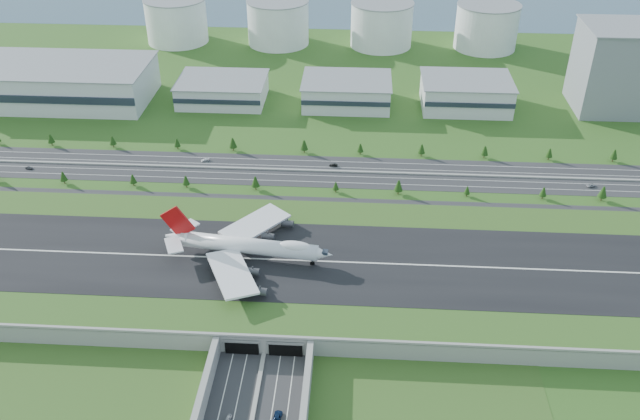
# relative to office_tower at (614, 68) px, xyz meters

# --- Properties ---
(ground) EXTENTS (1200.00, 1200.00, 0.00)m
(ground) POSITION_rel_office_tower_xyz_m (-200.00, -195.00, -27.50)
(ground) COLOR #205119
(ground) RESTS_ON ground
(airfield_deck) EXTENTS (520.00, 100.00, 9.20)m
(airfield_deck) POSITION_rel_office_tower_xyz_m (-200.00, -195.09, -23.38)
(airfield_deck) COLOR gray
(airfield_deck) RESTS_ON ground
(north_expressway) EXTENTS (560.00, 36.00, 0.12)m
(north_expressway) POSITION_rel_office_tower_xyz_m (-200.00, -100.00, -27.44)
(north_expressway) COLOR #28282B
(north_expressway) RESTS_ON ground
(tree_row) EXTENTS (496.78, 48.71, 8.47)m
(tree_row) POSITION_rel_office_tower_xyz_m (-165.01, -99.51, -22.65)
(tree_row) COLOR #3D2819
(tree_row) RESTS_ON ground
(hangar_west) EXTENTS (120.00, 60.00, 25.00)m
(hangar_west) POSITION_rel_office_tower_xyz_m (-370.00, -10.00, -15.00)
(hangar_west) COLOR silver
(hangar_west) RESTS_ON ground
(hangar_mid_a) EXTENTS (58.00, 42.00, 15.00)m
(hangar_mid_a) POSITION_rel_office_tower_xyz_m (-260.00, -5.00, -20.00)
(hangar_mid_a) COLOR silver
(hangar_mid_a) RESTS_ON ground
(hangar_mid_b) EXTENTS (58.00, 42.00, 17.00)m
(hangar_mid_b) POSITION_rel_office_tower_xyz_m (-175.00, -5.00, -19.00)
(hangar_mid_b) COLOR silver
(hangar_mid_b) RESTS_ON ground
(hangar_mid_c) EXTENTS (58.00, 42.00, 19.00)m
(hangar_mid_c) POSITION_rel_office_tower_xyz_m (-95.00, -5.00, -18.00)
(hangar_mid_c) COLOR silver
(hangar_mid_c) RESTS_ON ground
(office_tower) EXTENTS (46.00, 46.00, 55.00)m
(office_tower) POSITION_rel_office_tower_xyz_m (0.00, 0.00, 0.00)
(office_tower) COLOR gray
(office_tower) RESTS_ON ground
(fuel_tank_a) EXTENTS (50.00, 50.00, 35.00)m
(fuel_tank_a) POSITION_rel_office_tower_xyz_m (-320.00, 115.00, -10.00)
(fuel_tank_a) COLOR silver
(fuel_tank_a) RESTS_ON ground
(fuel_tank_b) EXTENTS (50.00, 50.00, 35.00)m
(fuel_tank_b) POSITION_rel_office_tower_xyz_m (-235.00, 115.00, -10.00)
(fuel_tank_b) COLOR silver
(fuel_tank_b) RESTS_ON ground
(fuel_tank_c) EXTENTS (50.00, 50.00, 35.00)m
(fuel_tank_c) POSITION_rel_office_tower_xyz_m (-150.00, 115.00, -10.00)
(fuel_tank_c) COLOR silver
(fuel_tank_c) RESTS_ON ground
(fuel_tank_d) EXTENTS (50.00, 50.00, 35.00)m
(fuel_tank_d) POSITION_rel_office_tower_xyz_m (-65.00, 115.00, -10.00)
(fuel_tank_d) COLOR silver
(fuel_tank_d) RESTS_ON ground
(boeing_747) EXTENTS (77.24, 72.62, 23.92)m
(boeing_747) POSITION_rel_office_tower_xyz_m (-213.42, -194.20, -12.75)
(boeing_747) COLOR white
(boeing_747) RESTS_ON airfield_deck
(car_0) EXTENTS (2.43, 4.38, 1.41)m
(car_0) POSITION_rel_office_tower_xyz_m (-208.29, -277.72, -26.67)
(car_0) COLOR silver
(car_0) RESTS_ON ground
(car_2) EXTENTS (3.58, 6.32, 1.67)m
(car_2) POSITION_rel_office_tower_xyz_m (-191.25, -275.90, -26.55)
(car_2) COLOR #0C1D3D
(car_2) RESTS_ON ground
(car_4) EXTENTS (4.52, 2.13, 1.49)m
(car_4) POSITION_rel_office_tower_xyz_m (-353.04, -107.62, -26.63)
(car_4) COLOR #59585D
(car_4) RESTS_ON ground
(car_5) EXTENTS (4.83, 1.97, 1.56)m
(car_5) POSITION_rel_office_tower_xyz_m (-179.80, -93.93, -26.60)
(car_5) COLOR black
(car_5) RESTS_ON ground
(car_6) EXTENTS (5.71, 4.13, 1.44)m
(car_6) POSITION_rel_office_tower_xyz_m (-38.31, -107.92, -26.66)
(car_6) COLOR silver
(car_6) RESTS_ON ground
(car_7) EXTENTS (5.17, 3.76, 1.39)m
(car_7) POSITION_rel_office_tower_xyz_m (-254.81, -91.97, -26.68)
(car_7) COLOR white
(car_7) RESTS_ON ground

